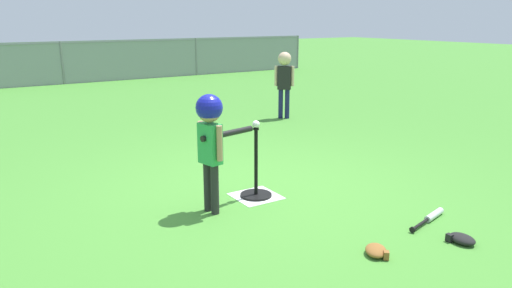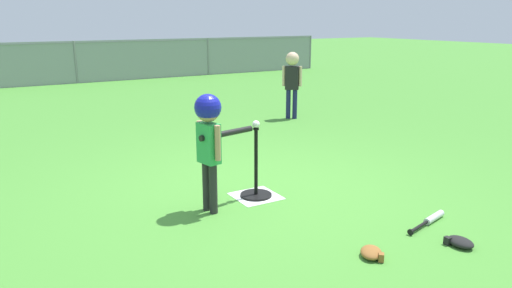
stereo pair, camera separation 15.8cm
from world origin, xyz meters
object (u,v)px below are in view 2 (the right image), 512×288
object	(u,v)px
spare_bat_silver	(431,219)
glove_by_plate	(372,253)
glove_near_bats	(460,242)
batter_child	(209,129)
batting_tee	(256,185)
fielder_deep_center	(292,76)
baseball_on_tee	(256,124)

from	to	relation	value
spare_bat_silver	glove_by_plate	xyz separation A→B (m)	(-0.90, -0.20, 0.01)
glove_by_plate	glove_near_bats	bearing A→B (deg)	-17.19
spare_bat_silver	glove_near_bats	world-z (taller)	glove_near_bats
batter_child	batting_tee	bearing A→B (deg)	11.80
batting_tee	glove_by_plate	distance (m)	1.55
fielder_deep_center	spare_bat_silver	world-z (taller)	fielder_deep_center
baseball_on_tee	glove_near_bats	xyz separation A→B (m)	(0.84, -1.77, -0.72)
fielder_deep_center	glove_by_plate	world-z (taller)	fielder_deep_center
batter_child	glove_by_plate	bearing A→B (deg)	-65.05
batting_tee	glove_by_plate	world-z (taller)	batting_tee
batting_tee	glove_near_bats	world-z (taller)	batting_tee
glove_by_plate	glove_near_bats	world-z (taller)	same
batting_tee	spare_bat_silver	xyz separation A→B (m)	(1.01, -1.34, -0.09)
baseball_on_tee	batter_child	size ratio (longest dim) A/B	0.07
spare_bat_silver	glove_by_plate	bearing A→B (deg)	-167.49
batter_child	glove_near_bats	world-z (taller)	batter_child
glove_near_bats	baseball_on_tee	bearing A→B (deg)	115.29
glove_near_bats	fielder_deep_center	bearing A→B (deg)	70.57
batting_tee	baseball_on_tee	xyz separation A→B (m)	(0.00, 0.00, 0.63)
batting_tee	fielder_deep_center	size ratio (longest dim) A/B	0.60
spare_bat_silver	glove_by_plate	size ratio (longest dim) A/B	2.14
baseball_on_tee	glove_near_bats	distance (m)	2.08
baseball_on_tee	fielder_deep_center	xyz separation A→B (m)	(2.53, 3.03, 0.01)
baseball_on_tee	batter_child	bearing A→B (deg)	-168.20
baseball_on_tee	batter_child	world-z (taller)	batter_child
batter_child	spare_bat_silver	bearing A→B (deg)	-38.14
fielder_deep_center	glove_near_bats	world-z (taller)	fielder_deep_center
baseball_on_tee	batting_tee	bearing A→B (deg)	0.00
baseball_on_tee	fielder_deep_center	bearing A→B (deg)	50.15
baseball_on_tee	glove_by_plate	world-z (taller)	baseball_on_tee
batting_tee	fielder_deep_center	bearing A→B (deg)	50.15
spare_bat_silver	glove_near_bats	distance (m)	0.46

